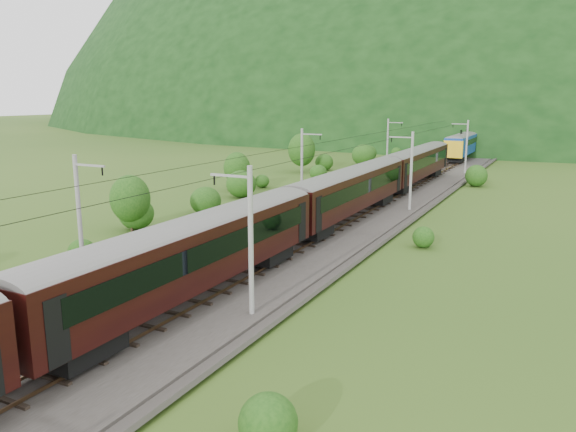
% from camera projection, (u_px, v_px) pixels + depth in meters
% --- Properties ---
extents(ground, '(600.00, 600.00, 0.00)m').
position_uv_depth(ground, '(161.00, 300.00, 33.04)').
color(ground, '#2D4D18').
rests_on(ground, ground).
extents(railbed, '(14.00, 220.00, 0.30)m').
position_uv_depth(railbed, '(249.00, 256.00, 41.72)').
color(railbed, '#38332D').
rests_on(railbed, ground).
extents(track_left, '(2.40, 220.00, 0.27)m').
position_uv_depth(track_left, '(222.00, 249.00, 42.74)').
color(track_left, brown).
rests_on(track_left, railbed).
extents(track_right, '(2.40, 220.00, 0.27)m').
position_uv_depth(track_right, '(277.00, 257.00, 40.61)').
color(track_right, brown).
rests_on(track_right, railbed).
extents(catenary_left, '(2.54, 192.28, 8.00)m').
position_uv_depth(catenary_left, '(302.00, 163.00, 62.70)').
color(catenary_left, gray).
rests_on(catenary_left, railbed).
extents(catenary_right, '(2.54, 192.28, 8.00)m').
position_uv_depth(catenary_right, '(410.00, 169.00, 57.26)').
color(catenary_right, gray).
rests_on(catenary_right, railbed).
extents(overhead_wires, '(4.83, 198.00, 0.03)m').
position_uv_depth(overhead_wires, '(247.00, 163.00, 40.27)').
color(overhead_wires, black).
rests_on(overhead_wires, ground).
extents(mountain_main, '(504.00, 360.00, 244.00)m').
position_uv_depth(mountain_main, '(527.00, 123.00, 259.55)').
color(mountain_main, black).
rests_on(mountain_main, ground).
extents(mountain_ridge, '(336.00, 280.00, 132.00)m').
position_uv_depth(mountain_ridge, '(323.00, 116.00, 347.75)').
color(mountain_ridge, black).
rests_on(mountain_ridge, ground).
extents(train, '(3.25, 154.08, 5.66)m').
position_uv_depth(train, '(290.00, 206.00, 41.73)').
color(train, black).
rests_on(train, ground).
extents(hazard_post_near, '(0.14, 0.14, 1.31)m').
position_uv_depth(hazard_post_near, '(427.00, 164.00, 91.73)').
color(hazard_post_near, red).
rests_on(hazard_post_near, railbed).
extents(hazard_post_far, '(0.15, 0.15, 1.40)m').
position_uv_depth(hazard_post_far, '(431.00, 164.00, 91.01)').
color(hazard_post_far, red).
rests_on(hazard_post_far, railbed).
extents(signal, '(0.24, 0.24, 2.15)m').
position_uv_depth(signal, '(326.00, 191.00, 62.04)').
color(signal, black).
rests_on(signal, railbed).
extents(vegetation_left, '(10.48, 148.59, 6.47)m').
position_uv_depth(vegetation_left, '(188.00, 192.00, 56.90)').
color(vegetation_left, '#1B4512').
rests_on(vegetation_left, ground).
extents(vegetation_right, '(7.55, 97.45, 2.61)m').
position_uv_depth(vegetation_right, '(418.00, 247.00, 40.53)').
color(vegetation_right, '#1B4512').
rests_on(vegetation_right, ground).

